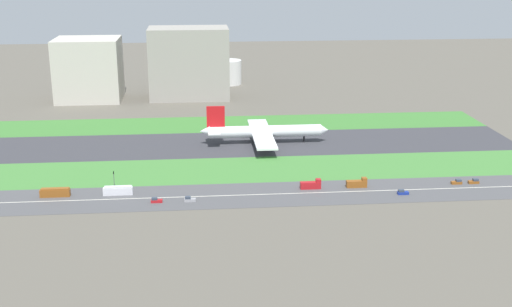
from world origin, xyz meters
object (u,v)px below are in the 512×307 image
object	(u,v)px
bus_1	(55,192)
hangar_building	(189,63)
car_1	(403,192)
car_0	(457,182)
car_2	(474,181)
truck_1	(357,183)
terminal_building	(89,69)
traffic_light	(114,178)
truck_0	(311,185)
airliner	(262,132)
bus_0	(118,190)
car_4	(156,200)
fuel_tank_west	(228,72)
car_3	(189,199)

from	to	relation	value
bus_1	hangar_building	bearing A→B (deg)	74.05
car_1	car_0	bearing A→B (deg)	-159.23
car_2	truck_1	bearing A→B (deg)	-180.00
truck_1	terminal_building	distance (m)	226.93
car_0	traffic_light	size ratio (longest dim) A/B	0.61
truck_0	car_1	world-z (taller)	truck_0
airliner	truck_1	xyz separation A→B (m)	(32.33, -68.00, -4.56)
bus_0	car_0	xyz separation A→B (m)	(139.25, 0.00, -0.90)
car_1	terminal_building	xyz separation A→B (m)	(-150.35, 192.00, 19.03)
hangar_building	car_4	bearing A→B (deg)	-93.57
car_4	hangar_building	xyz separation A→B (m)	(11.99, 192.00, 22.18)
bus_1	hangar_building	distance (m)	190.48
bus_0	fuel_tank_west	bearing A→B (deg)	76.30
bus_1	car_3	bearing A→B (deg)	-10.72
traffic_light	car_4	bearing A→B (deg)	-45.14
car_4	bus_1	distance (m)	41.25
car_4	hangar_building	bearing A→B (deg)	-93.57
car_3	truck_1	xyz separation A→B (m)	(68.52, 10.00, 0.75)
bus_0	car_3	size ratio (longest dim) A/B	2.64
car_3	truck_1	world-z (taller)	truck_1
traffic_light	fuel_tank_west	bearing A→B (deg)	75.24
bus_1	hangar_building	size ratio (longest dim) A/B	0.22
car_4	bus_1	bearing A→B (deg)	-14.03
truck_0	fuel_tank_west	xyz separation A→B (m)	(-22.40, 227.00, 7.13)
traffic_light	terminal_building	bearing A→B (deg)	101.40
truck_1	car_1	distance (m)	18.91
truck_1	bus_0	bearing A→B (deg)	180.00
terminal_building	car_4	bearing A→B (deg)	-74.57
airliner	bus_1	world-z (taller)	airliner
hangar_building	car_3	bearing A→B (deg)	-89.76
car_4	terminal_building	xyz separation A→B (m)	(-52.99, 192.00, 19.03)
car_4	terminal_building	bearing A→B (deg)	-74.57
car_3	terminal_building	xyz separation A→B (m)	(-65.80, 192.00, 19.03)
bus_0	terminal_building	xyz separation A→B (m)	(-37.47, 182.00, 18.13)
truck_0	bus_1	size ratio (longest dim) A/B	0.72
car_2	terminal_building	world-z (taller)	terminal_building
car_2	truck_1	size ratio (longest dim) A/B	0.52
car_4	car_3	xyz separation A→B (m)	(12.81, 0.00, 0.00)
truck_1	fuel_tank_west	world-z (taller)	fuel_tank_west
bus_1	fuel_tank_west	xyz separation A→B (m)	(79.83, 227.00, 6.98)
airliner	traffic_light	world-z (taller)	airliner
truck_0	airliner	bearing A→B (deg)	101.00
traffic_light	hangar_building	world-z (taller)	hangar_building
fuel_tank_west	truck_1	bearing A→B (deg)	-79.64
traffic_light	fuel_tank_west	size ratio (longest dim) A/B	0.37
car_2	terminal_building	distance (m)	259.55
truck_0	terminal_building	size ratio (longest dim) A/B	0.20
truck_1	fuel_tank_west	xyz separation A→B (m)	(-41.51, 227.00, 7.13)
bus_1	car_1	distance (m)	137.74
truck_1	traffic_light	size ratio (longest dim) A/B	1.17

